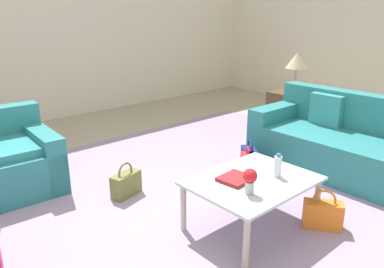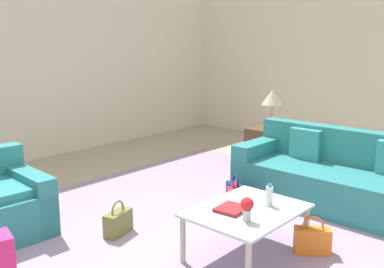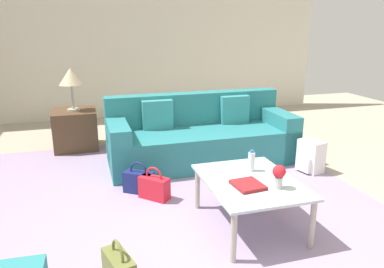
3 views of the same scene
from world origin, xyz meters
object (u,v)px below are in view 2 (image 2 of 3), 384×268
Objects in this scene: handbag_olive at (118,222)px; handbag_orange at (312,240)px; side_table at (270,146)px; handbag_red at (235,200)px; water_bottle at (269,196)px; table_lamp at (272,98)px; coffee_table_book at (232,209)px; couch at (342,180)px; flower_vase at (247,207)px; coffee_table at (247,215)px; handbag_navy at (235,193)px.

handbag_orange is at bearing -59.81° from handbag_olive.
side_table reaches higher than handbag_olive.
handbag_red and handbag_orange have the same top height.
water_bottle is at bearing 129.87° from handbag_orange.
coffee_table_book is at bearing -154.07° from table_lamp.
table_lamp is at bearing 21.33° from handbag_red.
couch is 1.31m from handbag_red.
flower_vase is at bearing -151.35° from table_lamp.
table_lamp is at bearing 28.18° from coffee_table.
coffee_table reaches higher than handbag_orange.
handbag_olive is at bearing 120.19° from handbag_orange.
side_table is (3.02, 1.65, -0.29)m from flower_vase.
water_bottle is 1.30m from handbag_navy.
coffee_table is 5.02× the size of water_bottle.
table_lamp is 2.34m from handbag_red.
side_table is at bearing 39.24° from handbag_orange.
handbag_red is (1.01, 0.87, -0.45)m from flower_vase.
couch is 2.35× the size of coffee_table.
water_bottle is at bearing -62.44° from handbag_olive.
couch is at bearing -39.07° from handbag_red.
water_bottle is at bearing 180.00° from couch.
coffee_table_book is 0.42× the size of side_table.
side_table reaches higher than handbag_red.
coffee_table is 2.86× the size of handbag_red.
flower_vase is 0.34× the size of table_lamp.
handbag_orange is 1.00× the size of handbag_olive.
coffee_table is at bearing -139.36° from handbag_navy.
handbag_orange is at bearing -112.77° from handbag_navy.
table_lamp is (0.00, 0.00, 0.76)m from side_table.
coffee_table is 5.00× the size of flower_vase.
coffee_table is (-1.80, 0.10, 0.10)m from couch.
table_lamp reaches higher than flower_vase.
handbag_navy is at bearing -160.23° from side_table.
couch reaches higher than water_bottle.
couch is 6.74× the size of handbag_navy.
coffee_table_book reaches higher than handbag_orange.
side_table is (2.92, 1.42, -0.18)m from coffee_table_book.
couch is at bearing 13.10° from handbag_orange.
coffee_table reaches higher than handbag_olive.
flower_vase is 1.46m from handbag_olive.
couch is at bearing 1.42° from flower_vase.
couch is 3.95× the size of table_lamp.
handbag_red is at bearing 42.10° from coffee_table.
water_bottle reaches higher than handbag_red.
handbag_red is (-2.01, -0.78, -0.92)m from table_lamp.
flower_vase is (-0.10, -0.23, 0.11)m from coffee_table_book.
handbag_navy is at bearing 40.64° from coffee_table.
couch reaches higher than coffee_table.
handbag_red is (0.59, 0.82, -0.42)m from water_bottle.
couch is at bearing -122.07° from side_table.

